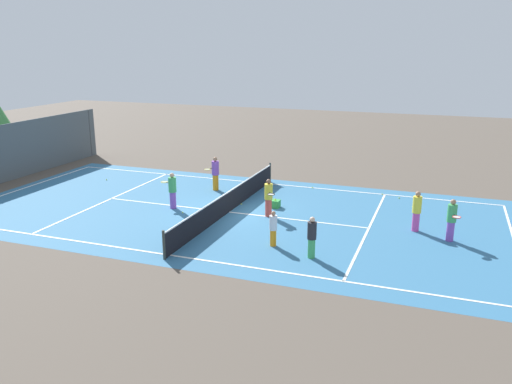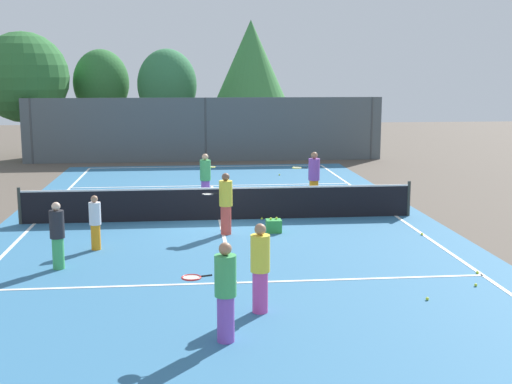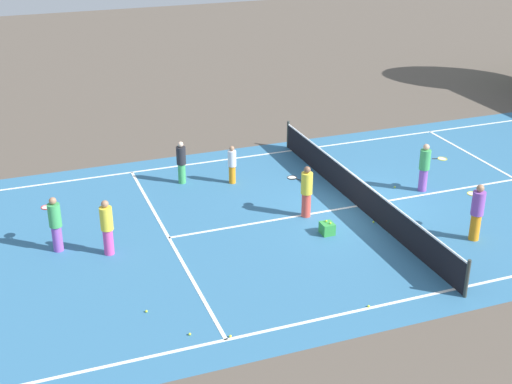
# 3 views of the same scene
# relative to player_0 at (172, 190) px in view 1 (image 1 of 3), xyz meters

# --- Properties ---
(ground_plane) EXTENTS (80.00, 80.00, 0.00)m
(ground_plane) POSITION_rel_player_0_xyz_m (0.34, -2.71, -0.88)
(ground_plane) COLOR brown
(court_surface) EXTENTS (13.00, 25.00, 0.01)m
(court_surface) POSITION_rel_player_0_xyz_m (0.34, -2.71, -0.88)
(court_surface) COLOR teal
(court_surface) RESTS_ON ground_plane
(tennis_net) EXTENTS (11.90, 0.10, 1.10)m
(tennis_net) POSITION_rel_player_0_xyz_m (0.34, -2.71, -0.37)
(tennis_net) COLOR #333833
(tennis_net) RESTS_ON ground_plane
(player_0) EXTENTS (0.61, 0.94, 1.72)m
(player_0) POSITION_rel_player_0_xyz_m (0.00, 0.00, 0.00)
(player_0) COLOR purple
(player_0) RESTS_ON ground_plane
(player_1) EXTENTS (0.94, 0.55, 1.70)m
(player_1) POSITION_rel_player_0_xyz_m (-0.04, -12.31, -0.01)
(player_1) COLOR purple
(player_1) RESTS_ON ground_plane
(player_2) EXTENTS (0.33, 0.33, 1.55)m
(player_2) POSITION_rel_player_0_xyz_m (-3.58, -7.63, -0.09)
(player_2) COLOR #3FA559
(player_2) RESTS_ON ground_plane
(player_3) EXTENTS (0.36, 0.36, 1.70)m
(player_3) POSITION_rel_player_0_xyz_m (0.69, -10.96, -0.02)
(player_3) COLOR #D14799
(player_3) RESTS_ON ground_plane
(player_4) EXTENTS (0.30, 0.30, 1.39)m
(player_4) POSITION_rel_player_0_xyz_m (-2.95, -5.96, -0.17)
(player_4) COLOR orange
(player_4) RESTS_ON ground_plane
(player_5) EXTENTS (0.91, 0.70, 1.72)m
(player_5) POSITION_rel_player_0_xyz_m (0.41, -4.62, 0.00)
(player_5) COLOR #E54C3F
(player_5) RESTS_ON ground_plane
(player_6) EXTENTS (0.96, 0.60, 1.79)m
(player_6) POSITION_rel_player_0_xyz_m (3.64, -0.55, 0.04)
(player_6) COLOR orange
(player_6) RESTS_ON ground_plane
(ball_crate) EXTENTS (0.42, 0.38, 0.43)m
(ball_crate) POSITION_rel_player_0_xyz_m (1.77, -4.52, -0.70)
(ball_crate) COLOR green
(ball_crate) RESTS_ON ground_plane
(tennis_ball_0) EXTENTS (0.07, 0.07, 0.07)m
(tennis_ball_0) POSITION_rel_player_0_xyz_m (1.62, -2.82, -0.85)
(tennis_ball_0) COLOR #CCE533
(tennis_ball_0) RESTS_ON ground_plane
(tennis_ball_1) EXTENTS (0.07, 0.07, 0.07)m
(tennis_ball_1) POSITION_rel_player_0_xyz_m (5.78, -8.99, -0.85)
(tennis_ball_1) COLOR #CCE533
(tennis_ball_1) RESTS_ON ground_plane
(tennis_ball_2) EXTENTS (0.07, 0.07, 0.07)m
(tennis_ball_2) POSITION_rel_player_0_xyz_m (5.80, -5.29, -0.85)
(tennis_ball_2) COLOR #CCE533
(tennis_ball_2) RESTS_ON ground_plane
(tennis_ball_3) EXTENTS (0.07, 0.07, 0.07)m
(tennis_ball_3) POSITION_rel_player_0_xyz_m (5.36, -9.87, -0.85)
(tennis_ball_3) COLOR #CCE533
(tennis_ball_3) RESTS_ON ground_plane
(tennis_ball_4) EXTENTS (0.07, 0.07, 0.07)m
(tennis_ball_4) POSITION_rel_player_0_xyz_m (3.94, 2.05, -0.85)
(tennis_ball_4) COLOR #CCE533
(tennis_ball_4) RESTS_ON ground_plane
(tennis_ball_5) EXTENTS (0.07, 0.07, 0.07)m
(tennis_ball_5) POSITION_rel_player_0_xyz_m (3.39, 6.16, -0.85)
(tennis_ball_5) COLOR #CCE533
(tennis_ball_5) RESTS_ON ground_plane
(tennis_ball_6) EXTENTS (0.07, 0.07, 0.07)m
(tennis_ball_6) POSITION_rel_player_0_xyz_m (4.04, -10.62, -0.85)
(tennis_ball_6) COLOR #CCE533
(tennis_ball_6) RESTS_ON ground_plane
(tennis_ball_7) EXTENTS (0.07, 0.07, 0.07)m
(tennis_ball_7) POSITION_rel_player_0_xyz_m (-0.53, -0.79, -0.85)
(tennis_ball_7) COLOR #CCE533
(tennis_ball_7) RESTS_ON ground_plane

